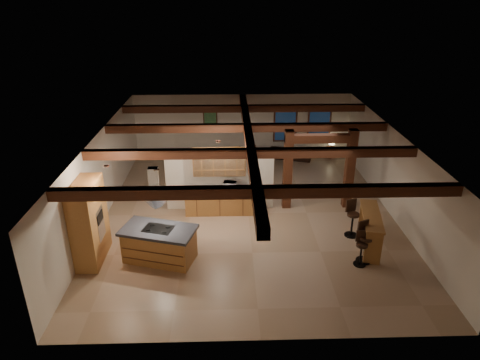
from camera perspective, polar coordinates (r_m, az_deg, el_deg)
The scene contains 23 objects.
ground at distance 15.18m, azimuth 1.12°, elevation -4.48°, with size 12.00×12.00×0.00m, color tan.
room_walls at distance 14.42m, azimuth 1.18°, elevation 1.75°, with size 12.00×12.00×12.00m.
ceiling_beams at distance 14.07m, azimuth 1.21°, elevation 5.45°, with size 10.00×12.00×0.28m.
timber_posts at distance 15.21m, azimuth 10.54°, elevation 2.48°, with size 2.50×0.30×2.90m.
partition_wall at distance 15.13m, azimuth -2.72°, elevation 0.04°, with size 3.80×0.18×2.20m, color beige.
pantry_cabinet at distance 12.93m, azimuth -19.46°, elevation -5.34°, with size 0.67×1.60×2.40m.
back_counter at distance 15.04m, azimuth -2.70°, elevation -2.74°, with size 2.50×0.66×0.94m.
upper_display_cabinet at distance 14.67m, azimuth -2.79°, elevation 2.42°, with size 1.80×0.36×0.95m.
range_hood at distance 12.09m, azimuth -11.14°, elevation -3.30°, with size 1.10×1.10×1.40m.
back_windows at distance 20.40m, azimuth 8.30°, elevation 7.40°, with size 2.70×0.07×1.70m.
framed_art at distance 20.06m, azimuth -3.98°, elevation 7.91°, with size 0.65×0.05×0.85m.
recessed_cans at distance 12.34m, azimuth -10.18°, elevation 2.88°, with size 3.16×2.46×0.03m.
kitchen_island at distance 12.71m, azimuth -10.69°, elevation -8.36°, with size 2.32×1.65×1.04m.
dining_table at distance 18.02m, azimuth -0.13°, elevation 1.30°, with size 1.63×0.91×0.57m, color #401A10.
sofa at distance 20.19m, azimuth 6.72°, elevation 3.70°, with size 1.98×0.77×0.58m, color black.
microwave at distance 14.79m, azimuth -1.35°, elevation -0.69°, with size 0.44×0.30×0.24m, color #BCBDC1.
bar_counter at distance 13.57m, azimuth 17.01°, elevation -5.78°, with size 0.92×2.14×1.09m.
side_table at distance 20.64m, azimuth 12.03°, elevation 3.66°, with size 0.40×0.40×0.49m, color #38190E.
table_lamp at distance 20.48m, azimuth 12.15°, elevation 4.91°, with size 0.28×0.28×0.33m.
bar_stool_a at distance 12.76m, azimuth 15.85°, elevation -8.74°, with size 0.37×0.37×1.05m.
bar_stool_b at distance 12.88m, azimuth 16.28°, elevation -7.91°, with size 0.47×0.48×1.25m.
bar_stool_c at distance 14.07m, azimuth 14.71°, elevation -4.93°, with size 0.44×0.46×1.22m.
dining_chairs at distance 17.90m, azimuth -0.13°, elevation 2.22°, with size 2.20×2.20×1.17m.
Camera 1 is at (-0.69, -13.33, 7.23)m, focal length 32.00 mm.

